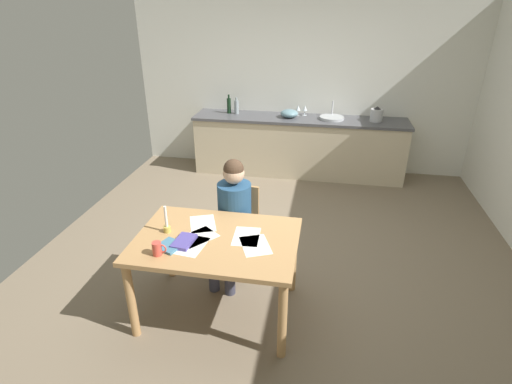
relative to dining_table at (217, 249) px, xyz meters
The scene contains 22 objects.
ground_plane 1.29m from the dining_table, 68.91° to the left, with size 5.20×5.20×0.04m, color #7A6B56.
wall_back 3.71m from the dining_table, 83.74° to the left, with size 5.20×0.12×2.60m, color silver.
kitchen_counter 3.30m from the dining_table, 83.05° to the left, with size 3.22×0.64×0.90m.
dining_table is the anchor object (origin of this frame).
chair_at_table 0.72m from the dining_table, 88.87° to the left, with size 0.45×0.45×0.85m.
person_seated 0.56m from the dining_table, 90.23° to the left, with size 0.37×0.62×1.19m.
coffee_mug 0.50m from the dining_table, 141.01° to the right, with size 0.11×0.07×0.11m.
candlestick 0.46m from the dining_table, behind, with size 0.06×0.06×0.24m.
book_magazine 0.28m from the dining_table, 154.21° to the right, with size 0.14×0.23×0.03m, color #50459A.
book_cookery 0.39m from the dining_table, 150.43° to the right, with size 0.18×0.18×0.02m, color teal.
paper_letter 0.27m from the dining_table, 17.23° to the left, with size 0.21×0.30×0.00m, color white.
paper_bill 0.24m from the dining_table, 140.95° to the right, with size 0.21×0.30×0.00m, color white.
paper_envelope 0.29m from the dining_table, 130.68° to the left, with size 0.21×0.30×0.00m, color white.
paper_receipt 0.18m from the dining_table, behind, with size 0.21×0.30×0.00m, color white.
paper_notice 0.35m from the dining_table, ahead, with size 0.21×0.30×0.00m, color white.
sink_unit 3.40m from the dining_table, 75.04° to the left, with size 0.36×0.36×0.24m.
bottle_oil 3.45m from the dining_table, 102.05° to the left, with size 0.06×0.06×0.29m.
bottle_vinegar 3.41m from the dining_table, 100.05° to the left, with size 0.07×0.07×0.25m.
mixing_bowl 3.29m from the dining_table, 85.80° to the left, with size 0.26×0.26×0.12m, color #668C99.
stovetop_kettle 3.62m from the dining_table, 65.20° to the left, with size 0.18×0.18×0.22m.
wine_glass_near_sink 3.47m from the dining_table, 82.31° to the left, with size 0.07×0.07×0.15m.
wine_glass_by_kettle 3.46m from the dining_table, 84.02° to the left, with size 0.07×0.07×0.15m.
Camera 1 is at (0.41, -3.67, 2.47)m, focal length 27.82 mm.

